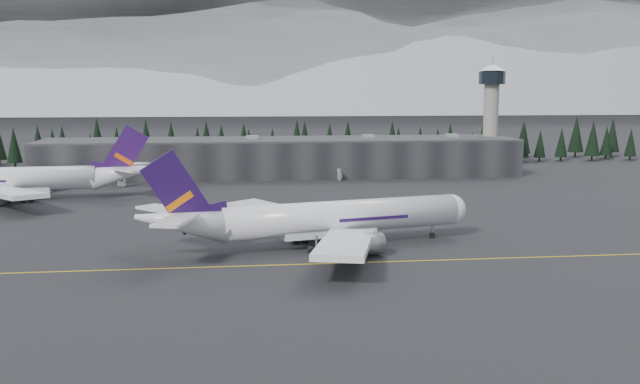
{
  "coord_description": "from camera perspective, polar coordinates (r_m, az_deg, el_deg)",
  "views": [
    {
      "loc": [
        -17.28,
        -117.3,
        28.66
      ],
      "look_at": [
        0.0,
        20.0,
        9.0
      ],
      "focal_mm": 40.0,
      "sensor_mm": 36.0,
      "label": 1
    }
  ],
  "objects": [
    {
      "name": "mountain_ridge",
      "position": [
        1117.8,
        -6.33,
        6.57
      ],
      "size": [
        4400.0,
        900.0,
        420.0
      ],
      "primitive_type": null,
      "color": "white",
      "rests_on": "ground"
    },
    {
      "name": "treeline",
      "position": [
        280.63,
        -3.63,
        3.74
      ],
      "size": [
        360.0,
        20.0,
        15.0
      ],
      "primitive_type": "cube",
      "color": "black",
      "rests_on": "ground"
    },
    {
      "name": "jet_main",
      "position": [
        130.84,
        -0.43,
        -2.18
      ],
      "size": [
        63.35,
        57.81,
        18.93
      ],
      "rotation": [
        0.0,
        0.0,
        0.24
      ],
      "color": "silver",
      "rests_on": "ground"
    },
    {
      "name": "terminal",
      "position": [
        243.94,
        -3.08,
        2.81
      ],
      "size": [
        160.0,
        30.0,
        12.6
      ],
      "color": "black",
      "rests_on": "ground"
    },
    {
      "name": "taxiline",
      "position": [
        120.06,
        1.32,
        -5.72
      ],
      "size": [
        400.0,
        0.4,
        0.02
      ],
      "primitive_type": "cube",
      "color": "gold",
      "rests_on": "ground"
    },
    {
      "name": "ground",
      "position": [
        121.98,
        1.18,
        -5.5
      ],
      "size": [
        1400.0,
        1400.0,
        0.0
      ],
      "primitive_type": "plane",
      "color": "black",
      "rests_on": "ground"
    },
    {
      "name": "gse_vehicle_a",
      "position": [
        222.18,
        -15.56,
        0.56
      ],
      "size": [
        2.65,
        5.27,
        1.43
      ],
      "primitive_type": "imported",
      "rotation": [
        0.0,
        0.0,
        -0.05
      ],
      "color": "white",
      "rests_on": "ground"
    },
    {
      "name": "gse_vehicle_b",
      "position": [
        229.26,
        1.6,
        1.07
      ],
      "size": [
        4.35,
        2.69,
        1.38
      ],
      "primitive_type": "imported",
      "rotation": [
        0.0,
        0.0,
        -1.29
      ],
      "color": "silver",
      "rests_on": "ground"
    },
    {
      "name": "jet_parked",
      "position": [
        203.72,
        -22.59,
        0.95
      ],
      "size": [
        67.11,
        61.78,
        19.73
      ],
      "rotation": [
        0.0,
        0.0,
        3.22
      ],
      "color": "silver",
      "rests_on": "ground"
    },
    {
      "name": "control_tower",
      "position": [
        262.14,
        13.54,
        6.71
      ],
      "size": [
        10.0,
        10.0,
        37.7
      ],
      "color": "gray",
      "rests_on": "ground"
    }
  ]
}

